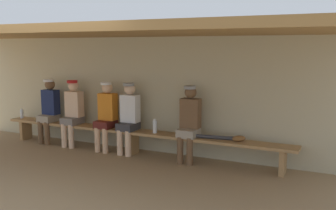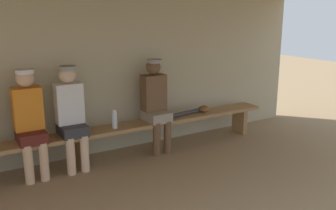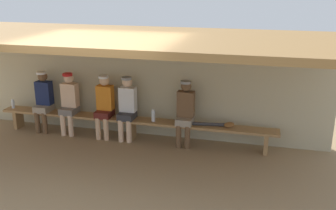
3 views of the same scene
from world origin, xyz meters
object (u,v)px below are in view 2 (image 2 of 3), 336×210
at_px(water_bottle_green, 114,119).
at_px(baseball_bat, 184,113).
at_px(player_leftmost, 29,119).
at_px(baseball_glove_worn, 204,109).
at_px(bench, 80,138).
at_px(player_middle, 156,101).
at_px(player_in_blue, 71,113).

xyz_separation_m(water_bottle_green, baseball_bat, (1.15, 0.03, -0.09)).
relative_size(player_leftmost, baseball_glove_worn, 5.60).
distance_m(water_bottle_green, baseball_glove_worn, 1.55).
height_order(bench, baseball_bat, baseball_bat).
height_order(player_middle, player_leftmost, same).
relative_size(bench, player_leftmost, 4.46).
bearing_deg(baseball_glove_worn, player_in_blue, 129.42).
xyz_separation_m(player_in_blue, baseball_glove_worn, (2.12, 0.03, -0.24)).
bearing_deg(player_middle, player_in_blue, 180.00).
bearing_deg(baseball_bat, player_in_blue, 171.62).
height_order(player_middle, baseball_glove_worn, player_middle).
height_order(bench, water_bottle_green, water_bottle_green).
bearing_deg(baseball_bat, player_middle, 171.32).
distance_m(bench, baseball_glove_worn, 2.02).
bearing_deg(player_leftmost, baseball_glove_worn, 0.62).
height_order(water_bottle_green, baseball_glove_worn, water_bottle_green).
xyz_separation_m(player_leftmost, baseball_bat, (2.24, -0.00, -0.25)).
height_order(player_in_blue, baseball_bat, player_in_blue).
height_order(player_leftmost, water_bottle_green, player_leftmost).
bearing_deg(baseball_bat, baseball_glove_worn, -3.59).
relative_size(player_middle, player_leftmost, 1.00).
xyz_separation_m(player_middle, baseball_bat, (0.49, -0.00, -0.25)).
distance_m(bench, player_middle, 1.19).
distance_m(player_in_blue, water_bottle_green, 0.60).
bearing_deg(player_leftmost, bench, -0.34).
relative_size(player_in_blue, water_bottle_green, 5.23).
bearing_deg(baseball_bat, player_leftmost, 171.64).
distance_m(player_middle, player_in_blue, 1.23).
bearing_deg(water_bottle_green, baseball_bat, 1.62).
relative_size(water_bottle_green, baseball_glove_worn, 1.07).
height_order(player_in_blue, baseball_glove_worn, player_in_blue).
bearing_deg(player_middle, baseball_glove_worn, 1.84).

